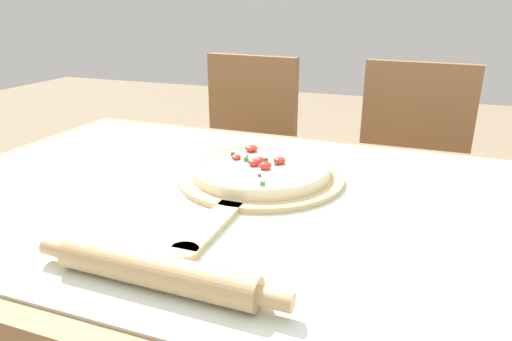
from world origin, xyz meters
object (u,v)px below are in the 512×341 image
chair_left (241,156)px  pizza_peel (257,179)px  rolling_pin (156,271)px  pizza (261,168)px  chair_right (407,175)px

chair_left → pizza_peel: bearing=-58.7°
rolling_pin → chair_left: (-0.33, 1.13, -0.22)m
rolling_pin → chair_left: bearing=106.5°
rolling_pin → chair_left: size_ratio=0.43×
pizza_peel → pizza: (-0.00, 0.02, 0.02)m
pizza_peel → chair_right: chair_right is taller
pizza_peel → rolling_pin: bearing=-89.3°
pizza_peel → chair_right: 0.80m
pizza → rolling_pin: (0.01, -0.44, -0.00)m
rolling_pin → chair_left: chair_left is taller
pizza → chair_left: bearing=115.4°
rolling_pin → chair_right: bearing=75.5°
chair_left → pizza: bearing=-58.0°
pizza_peel → chair_right: size_ratio=0.62×
pizza → chair_left: size_ratio=0.34×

